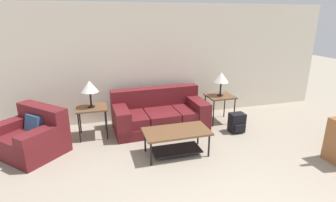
{
  "coord_description": "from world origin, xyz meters",
  "views": [
    {
      "loc": [
        -1.35,
        -1.23,
        2.32
      ],
      "look_at": [
        -0.04,
        3.26,
        0.8
      ],
      "focal_mm": 28.0,
      "sensor_mm": 36.0,
      "label": 1
    }
  ],
  "objects_px": {
    "backpack": "(237,123)",
    "couch": "(160,115)",
    "side_table_left": "(92,110)",
    "side_table_right": "(220,98)",
    "table_lamp_left": "(90,87)",
    "armchair": "(32,137)",
    "coffee_table": "(176,137)",
    "table_lamp_right": "(221,78)"
  },
  "relations": [
    {
      "from": "backpack",
      "to": "couch",
      "type": "bearing_deg",
      "value": 155.66
    },
    {
      "from": "couch",
      "to": "side_table_left",
      "type": "bearing_deg",
      "value": -177.71
    },
    {
      "from": "side_table_left",
      "to": "backpack",
      "type": "bearing_deg",
      "value": -12.14
    },
    {
      "from": "side_table_right",
      "to": "table_lamp_left",
      "type": "relative_size",
      "value": 1.18
    },
    {
      "from": "armchair",
      "to": "table_lamp_left",
      "type": "height_order",
      "value": "table_lamp_left"
    },
    {
      "from": "side_table_left",
      "to": "table_lamp_left",
      "type": "distance_m",
      "value": 0.47
    },
    {
      "from": "side_table_left",
      "to": "side_table_right",
      "type": "height_order",
      "value": "same"
    },
    {
      "from": "coffee_table",
      "to": "backpack",
      "type": "xyz_separation_m",
      "value": [
        1.5,
        0.54,
        -0.13
      ]
    },
    {
      "from": "table_lamp_left",
      "to": "backpack",
      "type": "relative_size",
      "value": 1.31
    },
    {
      "from": "side_table_right",
      "to": "table_lamp_right",
      "type": "relative_size",
      "value": 1.18
    },
    {
      "from": "side_table_right",
      "to": "table_lamp_right",
      "type": "distance_m",
      "value": 0.47
    },
    {
      "from": "couch",
      "to": "side_table_left",
      "type": "relative_size",
      "value": 3.2
    },
    {
      "from": "coffee_table",
      "to": "backpack",
      "type": "distance_m",
      "value": 1.6
    },
    {
      "from": "coffee_table",
      "to": "table_lamp_left",
      "type": "distance_m",
      "value": 1.93
    },
    {
      "from": "armchair",
      "to": "side_table_left",
      "type": "bearing_deg",
      "value": 20.14
    },
    {
      "from": "table_lamp_right",
      "to": "backpack",
      "type": "bearing_deg",
      "value": -80.8
    },
    {
      "from": "side_table_right",
      "to": "table_lamp_right",
      "type": "bearing_deg",
      "value": 75.96
    },
    {
      "from": "side_table_right",
      "to": "table_lamp_right",
      "type": "xyz_separation_m",
      "value": [
        0.0,
        0.0,
        0.47
      ]
    },
    {
      "from": "side_table_left",
      "to": "side_table_right",
      "type": "distance_m",
      "value": 2.78
    },
    {
      "from": "armchair",
      "to": "table_lamp_right",
      "type": "bearing_deg",
      "value": 5.72
    },
    {
      "from": "couch",
      "to": "armchair",
      "type": "distance_m",
      "value": 2.47
    },
    {
      "from": "backpack",
      "to": "side_table_left",
      "type": "bearing_deg",
      "value": 167.86
    },
    {
      "from": "couch",
      "to": "backpack",
      "type": "relative_size",
      "value": 4.94
    },
    {
      "from": "backpack",
      "to": "table_lamp_right",
      "type": "bearing_deg",
      "value": 99.2
    },
    {
      "from": "armchair",
      "to": "couch",
      "type": "bearing_deg",
      "value": 10.22
    },
    {
      "from": "table_lamp_right",
      "to": "backpack",
      "type": "xyz_separation_m",
      "value": [
        0.1,
        -0.62,
        -0.83
      ]
    },
    {
      "from": "table_lamp_right",
      "to": "backpack",
      "type": "height_order",
      "value": "table_lamp_right"
    },
    {
      "from": "backpack",
      "to": "coffee_table",
      "type": "bearing_deg",
      "value": -160.35
    },
    {
      "from": "table_lamp_left",
      "to": "side_table_left",
      "type": "bearing_deg",
      "value": -63.43
    },
    {
      "from": "coffee_table",
      "to": "side_table_right",
      "type": "xyz_separation_m",
      "value": [
        1.4,
        1.16,
        0.23
      ]
    },
    {
      "from": "coffee_table",
      "to": "backpack",
      "type": "height_order",
      "value": "coffee_table"
    },
    {
      "from": "table_lamp_left",
      "to": "table_lamp_right",
      "type": "height_order",
      "value": "same"
    },
    {
      "from": "table_lamp_left",
      "to": "side_table_right",
      "type": "bearing_deg",
      "value": -0.0
    },
    {
      "from": "couch",
      "to": "table_lamp_right",
      "type": "xyz_separation_m",
      "value": [
        1.39,
        -0.06,
        0.74
      ]
    },
    {
      "from": "coffee_table",
      "to": "side_table_left",
      "type": "bearing_deg",
      "value": 140.06
    },
    {
      "from": "couch",
      "to": "table_lamp_right",
      "type": "height_order",
      "value": "table_lamp_right"
    },
    {
      "from": "side_table_right",
      "to": "table_lamp_right",
      "type": "height_order",
      "value": "table_lamp_right"
    },
    {
      "from": "couch",
      "to": "side_table_right",
      "type": "xyz_separation_m",
      "value": [
        1.39,
        -0.06,
        0.27
      ]
    },
    {
      "from": "coffee_table",
      "to": "table_lamp_left",
      "type": "bearing_deg",
      "value": 140.06
    },
    {
      "from": "armchair",
      "to": "table_lamp_left",
      "type": "xyz_separation_m",
      "value": [
        1.04,
        0.38,
        0.74
      ]
    },
    {
      "from": "armchair",
      "to": "side_table_right",
      "type": "relative_size",
      "value": 2.22
    },
    {
      "from": "coffee_table",
      "to": "side_table_left",
      "type": "distance_m",
      "value": 1.82
    }
  ]
}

